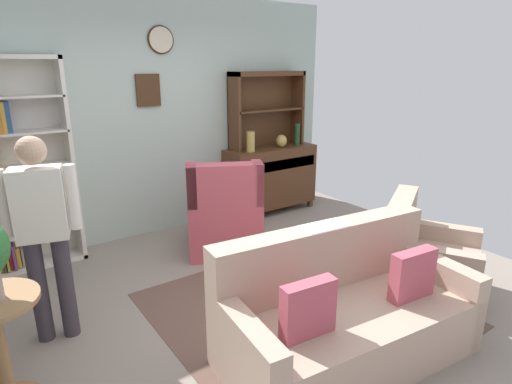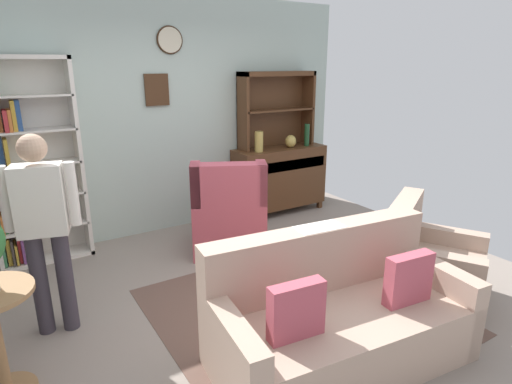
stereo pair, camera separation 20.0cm
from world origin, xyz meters
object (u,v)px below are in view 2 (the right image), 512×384
object	(u,v)px
vase_tall	(259,142)
bottle_wine	(307,135)
bookshelf	(25,165)
vase_round	(291,141)
sideboard_hutch	(276,99)
sideboard	(279,177)
armchair_floral	(430,265)
wingback_chair	(229,218)
couch_floral	(338,318)
person_reading	(44,222)

from	to	relation	value
vase_tall	bottle_wine	xyz separation A→B (m)	(0.78, -0.01, 0.02)
bookshelf	vase_round	size ratio (longest dim) A/B	12.35
sideboard_hutch	vase_round	bearing A→B (deg)	-53.52
sideboard	armchair_floral	xyz separation A→B (m)	(-0.14, -2.56, -0.22)
sideboard_hutch	wingback_chair	size ratio (longest dim) A/B	1.03
sideboard	couch_floral	distance (m)	3.12
bottle_wine	armchair_floral	bearing A→B (deg)	-102.18
sideboard	bookshelf	bearing A→B (deg)	178.42
person_reading	bottle_wine	bearing A→B (deg)	20.10
wingback_chair	armchair_floral	bearing A→B (deg)	-58.91
vase_round	couch_floral	bearing A→B (deg)	-120.17
wingback_chair	bottle_wine	bearing A→B (deg)	23.06
vase_tall	person_reading	size ratio (longest dim) A/B	0.17
bookshelf	vase_tall	size ratio (longest dim) A/B	7.98
sideboard	bottle_wine	xyz separation A→B (m)	(0.39, -0.09, 0.56)
bookshelf	couch_floral	distance (m)	3.36
sideboard_hutch	wingback_chair	distance (m)	1.91
bookshelf	couch_floral	size ratio (longest dim) A/B	1.12
bookshelf	vase_tall	distance (m)	2.68
bottle_wine	vase_round	bearing A→B (deg)	175.05
vase_round	armchair_floral	world-z (taller)	vase_round
sideboard	bottle_wine	world-z (taller)	bottle_wine
vase_tall	vase_round	xyz separation A→B (m)	(0.52, 0.01, -0.05)
vase_tall	bottle_wine	distance (m)	0.78
bottle_wine	person_reading	distance (m)	3.69
vase_round	person_reading	world-z (taller)	person_reading
couch_floral	armchair_floral	bearing A→B (deg)	8.85
vase_tall	person_reading	world-z (taller)	person_reading
bookshelf	vase_tall	xyz separation A→B (m)	(2.67, -0.16, 0.00)
vase_round	bookshelf	bearing A→B (deg)	177.29
sideboard	couch_floral	xyz separation A→B (m)	(-1.44, -2.76, -0.20)
sideboard_hutch	armchair_floral	bearing A→B (deg)	-93.08
wingback_chair	person_reading	bearing A→B (deg)	-162.57
bookshelf	sideboard_hutch	distance (m)	3.11
bookshelf	wingback_chair	xyz separation A→B (m)	(1.84, -0.86, -0.66)
wingback_chair	sideboard	bearing A→B (deg)	32.42
bookshelf	armchair_floral	distance (m)	4.01
vase_round	armchair_floral	xyz separation A→B (m)	(-0.27, -2.49, -0.72)
bottle_wine	armchair_floral	size ratio (longest dim) A/B	0.29
bottle_wine	armchair_floral	world-z (taller)	bottle_wine
sideboard	vase_round	xyz separation A→B (m)	(0.13, -0.07, 0.50)
sideboard_hutch	couch_floral	world-z (taller)	sideboard_hutch
bookshelf	armchair_floral	xyz separation A→B (m)	(2.92, -2.65, -0.76)
couch_floral	vase_tall	bearing A→B (deg)	68.68
sideboard_hutch	armchair_floral	size ratio (longest dim) A/B	1.05
person_reading	armchair_floral	bearing A→B (deg)	-22.36
sideboard	vase_round	size ratio (longest dim) A/B	7.65
sideboard	person_reading	size ratio (longest dim) A/B	0.83
bookshelf	armchair_floral	world-z (taller)	bookshelf
bookshelf	person_reading	distance (m)	1.45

